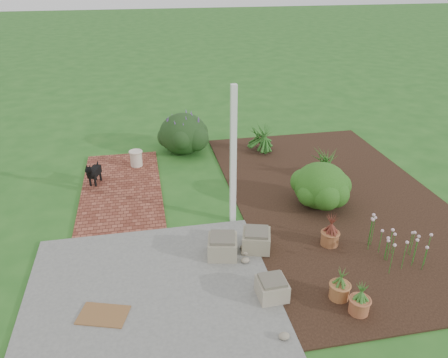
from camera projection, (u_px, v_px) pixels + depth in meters
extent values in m
plane|color=#22591C|center=(217.00, 225.00, 7.81)|extent=(80.00, 80.00, 0.00)
cube|color=slate|center=(151.00, 300.00, 6.05)|extent=(3.50, 3.50, 0.04)
cube|color=maroon|center=(122.00, 188.00, 9.04)|extent=(1.60, 3.50, 0.04)
cube|color=black|center=(336.00, 198.00, 8.67)|extent=(4.00, 7.00, 0.03)
cube|color=white|center=(233.00, 157.00, 7.39)|extent=(0.10, 0.10, 2.50)
cube|color=gray|center=(272.00, 289.00, 6.03)|extent=(0.41, 0.41, 0.26)
cube|color=gray|center=(223.00, 247.00, 6.87)|extent=(0.54, 0.54, 0.30)
cube|color=gray|center=(256.00, 241.00, 7.04)|extent=(0.55, 0.55, 0.29)
cube|color=brown|center=(103.00, 315.00, 5.75)|extent=(0.73, 0.58, 0.02)
cube|color=black|center=(94.00, 172.00, 9.07)|extent=(0.28, 0.40, 0.16)
cylinder|color=black|center=(90.00, 182.00, 9.04)|extent=(0.04, 0.04, 0.18)
cylinder|color=black|center=(95.00, 182.00, 9.02)|extent=(0.04, 0.04, 0.18)
cylinder|color=black|center=(96.00, 176.00, 9.27)|extent=(0.04, 0.04, 0.18)
cylinder|color=black|center=(101.00, 176.00, 9.26)|extent=(0.04, 0.04, 0.18)
sphere|color=black|center=(89.00, 170.00, 8.81)|extent=(0.15, 0.15, 0.15)
cone|color=black|center=(98.00, 163.00, 9.19)|extent=(0.10, 0.13, 0.14)
cylinder|color=beige|center=(136.00, 159.00, 9.89)|extent=(0.34, 0.34, 0.35)
ellipsoid|color=#1C3A11|center=(321.00, 184.00, 8.21)|extent=(1.17, 1.17, 0.87)
cylinder|color=#935631|center=(330.00, 238.00, 7.17)|extent=(0.38, 0.38, 0.23)
cylinder|color=#9F5735|center=(359.00, 306.00, 5.78)|extent=(0.33, 0.33, 0.22)
cylinder|color=#A46437|center=(339.00, 291.00, 6.03)|extent=(0.34, 0.34, 0.23)
ellipsoid|color=black|center=(183.00, 133.00, 10.58)|extent=(1.36, 1.36, 0.99)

